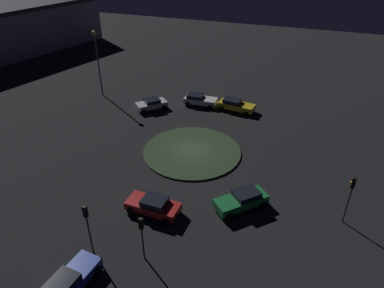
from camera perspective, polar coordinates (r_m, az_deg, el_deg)
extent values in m
plane|color=black|center=(36.68, 0.00, -1.29)|extent=(115.43, 115.43, 0.00)
cylinder|color=#2D4228|center=(36.63, 0.00, -1.17)|extent=(10.10, 10.10, 0.17)
cube|color=#1E7238|center=(29.73, 7.89, -9.08)|extent=(4.38, 4.36, 0.71)
cube|color=black|center=(29.59, 8.78, -7.95)|extent=(2.55, 2.55, 0.44)
cylinder|color=black|center=(28.75, 6.05, -11.58)|extent=(0.62, 0.62, 0.65)
cylinder|color=black|center=(29.84, 4.31, -9.54)|extent=(0.62, 0.62, 0.65)
cylinder|color=black|center=(30.20, 11.33, -9.61)|extent=(0.62, 0.62, 0.65)
cylinder|color=black|center=(31.24, 9.47, -7.76)|extent=(0.62, 0.62, 0.65)
cube|color=white|center=(46.39, 1.42, 7.04)|extent=(1.96, 4.24, 0.67)
cube|color=black|center=(46.37, 0.51, 7.78)|extent=(1.66, 2.00, 0.43)
cylinder|color=black|center=(46.98, 3.49, 6.87)|extent=(0.24, 0.61, 0.60)
cylinder|color=black|center=(45.39, 2.92, 5.96)|extent=(0.24, 0.61, 0.60)
cylinder|color=black|center=(47.71, -0.03, 7.33)|extent=(0.24, 0.61, 0.60)
cylinder|color=black|center=(46.15, -0.71, 6.45)|extent=(0.24, 0.61, 0.60)
cube|color=red|center=(29.19, -6.29, -9.92)|extent=(2.03, 4.44, 0.66)
cube|color=black|center=(28.76, -6.05, -9.15)|extent=(1.70, 2.01, 0.49)
cylinder|color=black|center=(29.47, -9.84, -10.63)|extent=(0.25, 0.67, 0.66)
cylinder|color=black|center=(30.62, -8.08, -8.55)|extent=(0.25, 0.67, 0.66)
cylinder|color=black|center=(28.26, -4.25, -12.38)|extent=(0.25, 0.67, 0.66)
cylinder|color=black|center=(29.46, -2.67, -10.12)|extent=(0.25, 0.67, 0.66)
cube|color=silver|center=(45.54, -6.54, 6.34)|extent=(4.00, 3.91, 0.63)
cube|color=black|center=(45.35, -6.48, 6.96)|extent=(2.41, 2.40, 0.42)
cylinder|color=black|center=(46.86, -5.34, 6.74)|extent=(0.61, 0.59, 0.63)
cylinder|color=black|center=(45.38, -4.48, 5.92)|extent=(0.61, 0.59, 0.63)
cylinder|color=black|center=(46.02, -8.52, 6.03)|extent=(0.61, 0.59, 0.63)
cylinder|color=black|center=(44.51, -7.75, 5.18)|extent=(0.61, 0.59, 0.63)
cube|color=gold|center=(45.18, 7.19, 6.10)|extent=(2.36, 4.71, 0.69)
cube|color=black|center=(45.12, 6.51, 6.92)|extent=(1.82, 2.29, 0.46)
cylinder|color=black|center=(45.63, 9.47, 5.70)|extent=(0.30, 0.63, 0.61)
cylinder|color=black|center=(44.11, 8.72, 4.82)|extent=(0.30, 0.63, 0.61)
cylinder|color=black|center=(46.58, 5.68, 6.55)|extent=(0.30, 0.63, 0.61)
cylinder|color=black|center=(45.10, 4.82, 5.71)|extent=(0.30, 0.63, 0.61)
cube|color=#1E38A5|center=(25.40, -18.84, -20.04)|extent=(4.33, 2.15, 0.66)
cube|color=black|center=(24.66, -20.41, -20.45)|extent=(2.30, 1.73, 0.45)
cylinder|color=black|center=(26.71, -17.93, -17.61)|extent=(0.70, 0.29, 0.68)
cylinder|color=black|center=(25.84, -14.91, -19.14)|extent=(0.70, 0.29, 0.68)
cylinder|color=#2D2D2D|center=(25.38, -7.89, -15.61)|extent=(0.12, 0.12, 2.82)
cube|color=black|center=(24.06, -8.22, -12.59)|extent=(0.25, 0.32, 0.90)
sphere|color=#3F0C0C|center=(23.97, -8.14, -11.90)|extent=(0.20, 0.20, 0.20)
sphere|color=yellow|center=(24.15, -8.09, -12.36)|extent=(0.20, 0.20, 0.20)
sphere|color=#0F3819|center=(24.34, -8.04, -12.82)|extent=(0.20, 0.20, 0.20)
cylinder|color=#2D2D2D|center=(29.99, 23.69, -9.03)|extent=(0.12, 0.12, 3.39)
cube|color=black|center=(28.73, 24.60, -5.75)|extent=(0.36, 0.31, 0.90)
sphere|color=#3F0C0C|center=(28.60, 24.45, -5.22)|extent=(0.20, 0.20, 0.20)
sphere|color=yellow|center=(28.75, 24.33, -5.65)|extent=(0.20, 0.20, 0.20)
sphere|color=#0F3819|center=(28.91, 24.21, -6.08)|extent=(0.20, 0.20, 0.20)
cylinder|color=#2D2D2D|center=(26.23, -16.11, -13.93)|extent=(0.12, 0.12, 3.45)
cube|color=black|center=(24.77, -16.85, -10.38)|extent=(0.26, 0.33, 0.90)
sphere|color=#3F0C0C|center=(24.67, -16.72, -9.72)|extent=(0.20, 0.20, 0.20)
sphere|color=#4C380F|center=(24.84, -16.62, -10.19)|extent=(0.20, 0.20, 0.20)
sphere|color=#1EE53F|center=(25.02, -16.53, -10.66)|extent=(0.20, 0.20, 0.20)
cylinder|color=#4C4C51|center=(49.61, -14.80, 12.07)|extent=(0.18, 0.18, 8.34)
sphere|color=#F9D166|center=(48.41, -15.51, 16.89)|extent=(0.55, 0.55, 0.55)
cube|color=#8C939E|center=(74.94, -28.09, 15.64)|extent=(36.20, 22.03, 7.50)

